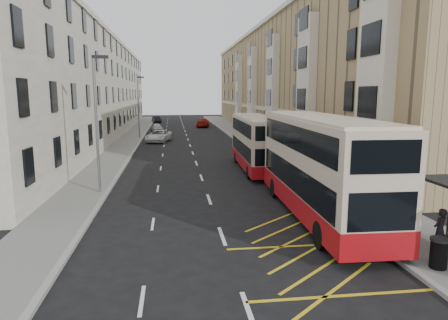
{
  "coord_description": "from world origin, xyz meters",
  "views": [
    {
      "loc": [
        -2.0,
        -12.07,
        6.01
      ],
      "look_at": [
        0.73,
        8.99,
        2.44
      ],
      "focal_mm": 32.0,
      "sensor_mm": 36.0,
      "label": 1
    }
  ],
  "objects": [
    {
      "name": "pavement_right",
      "position": [
        8.0,
        30.0,
        0.07
      ],
      "size": [
        4.0,
        120.0,
        0.15
      ],
      "primitive_type": "cube",
      "color": "slate",
      "rests_on": "ground"
    },
    {
      "name": "terrace_left",
      "position": [
        -13.43,
        45.5,
        6.52
      ],
      "size": [
        9.18,
        79.0,
        13.25
      ],
      "color": "silver",
      "rests_on": "ground"
    },
    {
      "name": "pavement_left",
      "position": [
        -7.5,
        30.0,
        0.07
      ],
      "size": [
        3.0,
        120.0,
        0.15
      ],
      "primitive_type": "cube",
      "color": "slate",
      "rests_on": "ground"
    },
    {
      "name": "pedestrian_far",
      "position": [
        6.35,
        5.85,
        1.03
      ],
      "size": [
        1.08,
        0.56,
        1.77
      ],
      "primitive_type": "imported",
      "rotation": [
        0.0,
        0.0,
        3.01
      ],
      "color": "black",
      "rests_on": "pavement_right"
    },
    {
      "name": "double_decker_front",
      "position": [
        5.0,
        6.03,
        2.51
      ],
      "size": [
        3.14,
        12.4,
        4.92
      ],
      "rotation": [
        0.0,
        0.0,
        -0.03
      ],
      "color": "beige",
      "rests_on": "ground"
    },
    {
      "name": "kerb_left",
      "position": [
        -6.0,
        30.0,
        0.07
      ],
      "size": [
        0.25,
        120.0,
        0.15
      ],
      "primitive_type": "cube",
      "color": "gray",
      "rests_on": "ground"
    },
    {
      "name": "ground",
      "position": [
        0.0,
        0.0,
        0.0
      ],
      "size": [
        200.0,
        200.0,
        0.0
      ],
      "primitive_type": "plane",
      "color": "black",
      "rests_on": "ground"
    },
    {
      "name": "street_lamp_near",
      "position": [
        -6.35,
        12.0,
        4.64
      ],
      "size": [
        0.93,
        0.18,
        8.0
      ],
      "color": "slate",
      "rests_on": "pavement_left"
    },
    {
      "name": "guard_railing",
      "position": [
        6.25,
        5.75,
        0.86
      ],
      "size": [
        0.06,
        6.56,
        1.01
      ],
      "color": "red",
      "rests_on": "pavement_right"
    },
    {
      "name": "double_decker_rear",
      "position": [
        4.49,
        18.49,
        2.15
      ],
      "size": [
        2.72,
        10.66,
        4.23
      ],
      "rotation": [
        0.0,
        0.0,
        -0.03
      ],
      "color": "beige",
      "rests_on": "ground"
    },
    {
      "name": "pedestrian_near",
      "position": [
        7.8,
        0.97,
        0.98
      ],
      "size": [
        0.72,
        0.62,
        1.66
      ],
      "primitive_type": "imported",
      "rotation": [
        0.0,
        0.0,
        3.58
      ],
      "color": "black",
      "rests_on": "pavement_right"
    },
    {
      "name": "road_markings",
      "position": [
        0.0,
        45.0,
        0.01
      ],
      "size": [
        10.0,
        110.0,
        0.01
      ],
      "primitive_type": null,
      "color": "silver",
      "rests_on": "ground"
    },
    {
      "name": "terrace_right",
      "position": [
        14.88,
        45.38,
        7.52
      ],
      "size": [
        10.75,
        79.0,
        15.25
      ],
      "color": "#9C845A",
      "rests_on": "ground"
    },
    {
      "name": "kerb_right",
      "position": [
        6.0,
        30.0,
        0.07
      ],
      "size": [
        0.25,
        120.0,
        0.15
      ],
      "primitive_type": "cube",
      "color": "gray",
      "rests_on": "ground"
    },
    {
      "name": "white_van",
      "position": [
        -3.71,
        38.07,
        0.73
      ],
      "size": [
        3.6,
        5.68,
        1.46
      ],
      "primitive_type": "imported",
      "rotation": [
        0.0,
        0.0,
        -0.24
      ],
      "color": "silver",
      "rests_on": "ground"
    },
    {
      "name": "car_red",
      "position": [
        3.45,
        59.42,
        0.78
      ],
      "size": [
        2.87,
        5.58,
        1.55
      ],
      "primitive_type": "imported",
      "rotation": [
        0.0,
        0.0,
        3.01
      ],
      "color": "#A01610",
      "rests_on": "ground"
    },
    {
      "name": "car_dark",
      "position": [
        -5.2,
        71.47,
        0.64
      ],
      "size": [
        2.14,
        4.08,
        1.28
      ],
      "primitive_type": "imported",
      "rotation": [
        0.0,
        0.0,
        0.21
      ],
      "color": "black",
      "rests_on": "ground"
    },
    {
      "name": "car_silver",
      "position": [
        -4.41,
        50.73,
        0.68
      ],
      "size": [
        2.19,
        4.17,
        1.35
      ],
      "primitive_type": "imported",
      "rotation": [
        0.0,
        0.0,
        0.15
      ],
      "color": "#A2A4A9",
      "rests_on": "ground"
    },
    {
      "name": "street_lamp_far",
      "position": [
        -6.35,
        42.0,
        4.64
      ],
      "size": [
        0.93,
        0.18,
        8.0
      ],
      "color": "slate",
      "rests_on": "pavement_left"
    },
    {
      "name": "litter_bin",
      "position": [
        6.84,
        -0.36,
        0.7
      ],
      "size": [
        0.64,
        0.64,
        1.05
      ],
      "color": "black",
      "rests_on": "pavement_right"
    }
  ]
}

